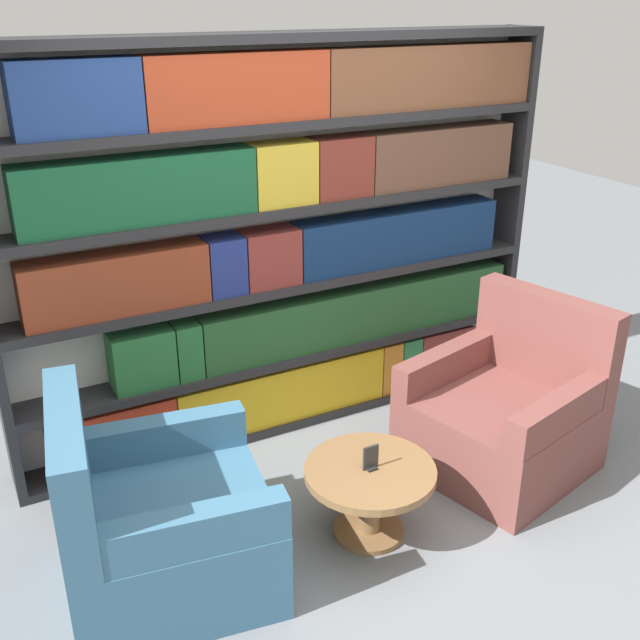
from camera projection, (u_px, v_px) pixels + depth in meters
name	position (u px, v px, depth m)	size (l,w,h in m)	color
ground_plane	(414.00, 549.00, 3.64)	(14.00, 14.00, 0.00)	slate
bookshelf	(290.00, 245.00, 4.33)	(3.30, 0.30, 2.31)	silver
armchair_left	(158.00, 525.00, 3.34)	(1.01, 0.98, 0.95)	#386684
armchair_right	(506.00, 415.00, 4.20)	(1.07, 1.05, 0.95)	brown
coffee_table	(370.00, 487.00, 3.65)	(0.64, 0.64, 0.39)	brown
table_sign	(371.00, 459.00, 3.58)	(0.08, 0.06, 0.13)	black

